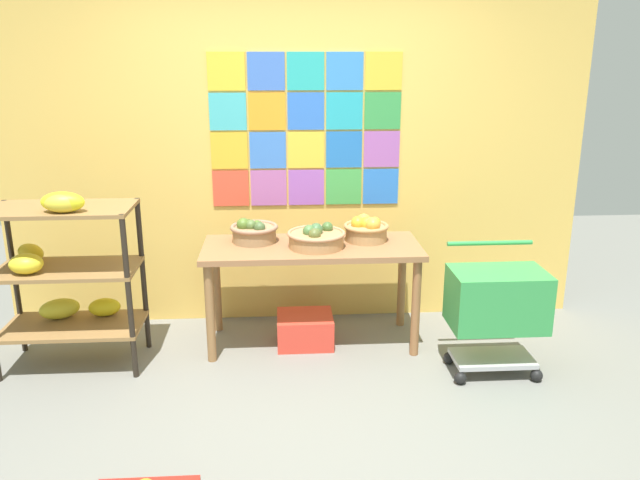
{
  "coord_description": "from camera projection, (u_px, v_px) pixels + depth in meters",
  "views": [
    {
      "loc": [
        -0.13,
        -3.11,
        2.01
      ],
      "look_at": [
        0.12,
        0.64,
        0.91
      ],
      "focal_mm": 35.73,
      "sensor_mm": 36.0,
      "label": 1
    }
  ],
  "objects": [
    {
      "name": "fruit_basket_centre",
      "position": [
        316.0,
        237.0,
        4.35
      ],
      "size": [
        0.4,
        0.4,
        0.17
      ],
      "color": "#AD7F4F",
      "rests_on": "display_table"
    },
    {
      "name": "shopping_cart",
      "position": [
        497.0,
        303.0,
        4.04
      ],
      "size": [
        0.59,
        0.42,
        0.83
      ],
      "rotation": [
        0.0,
        0.0,
        -0.1
      ],
      "color": "black",
      "rests_on": "ground"
    },
    {
      "name": "back_wall_with_art",
      "position": [
        295.0,
        126.0,
        4.67
      ],
      "size": [
        4.36,
        0.07,
        2.99
      ],
      "color": "#E4B853",
      "rests_on": "ground"
    },
    {
      "name": "ground",
      "position": [
        306.0,
        428.0,
        3.55
      ],
      "size": [
        9.17,
        9.17,
        0.0
      ],
      "primitive_type": "plane",
      "color": "slate"
    },
    {
      "name": "fruit_basket_back_left",
      "position": [
        366.0,
        229.0,
        4.5
      ],
      "size": [
        0.32,
        0.32,
        0.18
      ],
      "color": "#AA8352",
      "rests_on": "display_table"
    },
    {
      "name": "banana_shelf_unit",
      "position": [
        63.0,
        266.0,
        4.1
      ],
      "size": [
        0.9,
        0.54,
        1.21
      ],
      "color": "black",
      "rests_on": "ground"
    },
    {
      "name": "produce_crate_under_table",
      "position": [
        305.0,
        329.0,
        4.56
      ],
      "size": [
        0.39,
        0.34,
        0.22
      ],
      "primitive_type": "cube",
      "color": "red",
      "rests_on": "ground"
    },
    {
      "name": "display_table",
      "position": [
        312.0,
        258.0,
        4.44
      ],
      "size": [
        1.51,
        0.62,
        0.73
      ],
      "color": "#95643F",
      "rests_on": "ground"
    },
    {
      "name": "fruit_basket_right",
      "position": [
        254.0,
        231.0,
        4.47
      ],
      "size": [
        0.34,
        0.34,
        0.18
      ],
      "color": "#96754F",
      "rests_on": "display_table"
    }
  ]
}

